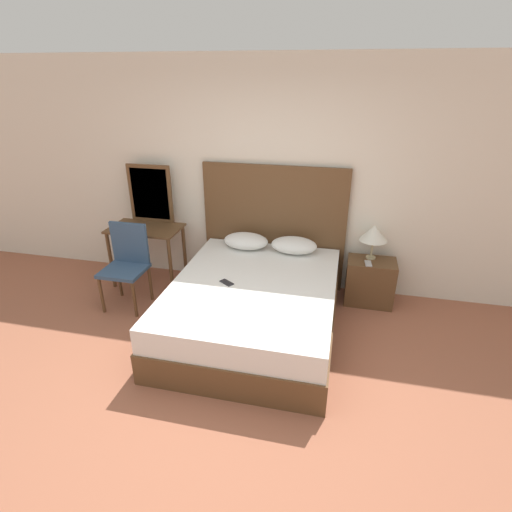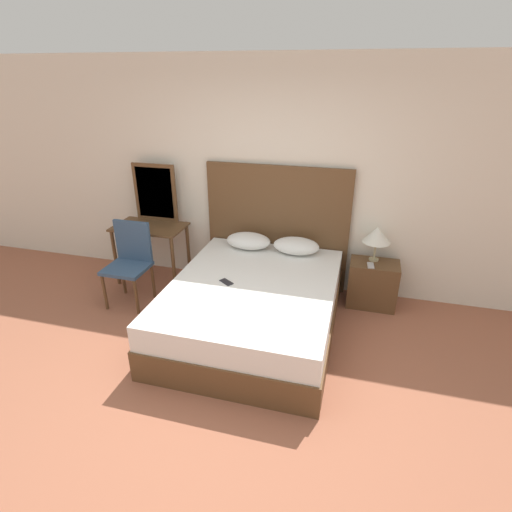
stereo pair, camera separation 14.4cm
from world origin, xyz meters
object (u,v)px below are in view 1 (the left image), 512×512
bed (254,307)px  nightstand (370,282)px  vanity_desk (146,238)px  phone_on_nightstand (368,263)px  chair (127,260)px  phone_on_bed (227,283)px  table_lamp (374,233)px

bed → nightstand: (1.19, 0.85, -0.01)m
bed → vanity_desk: bearing=154.6°
phone_on_nightstand → chair: chair is taller
bed → nightstand: size_ratio=3.83×
vanity_desk → phone_on_nightstand: bearing=0.5°
bed → chair: bearing=171.7°
phone_on_nightstand → vanity_desk: vanity_desk is taller
phone_on_bed → chair: (-1.28, 0.29, -0.02)m
nightstand → phone_on_nightstand: size_ratio=3.51×
nightstand → table_lamp: 0.58m
bed → phone_on_bed: phone_on_bed is taller
phone_on_bed → phone_on_nightstand: 1.63m
table_lamp → nightstand: bearing=-74.4°
phone_on_bed → table_lamp: table_lamp is taller
nightstand → phone_on_nightstand: phone_on_nightstand is taller
phone_on_bed → phone_on_nightstand: size_ratio=1.05×
table_lamp → chair: size_ratio=0.42×
vanity_desk → table_lamp: bearing=3.9°
phone_on_nightstand → vanity_desk: (-2.69, -0.03, 0.07)m
nightstand → chair: chair is taller
table_lamp → chair: (-2.71, -0.70, -0.30)m
nightstand → table_lamp: bearing=105.6°
bed → phone_on_bed: 0.40m
phone_on_nightstand → chair: size_ratio=0.16×
chair → nightstand: bearing=12.9°
phone_on_nightstand → phone_on_bed: bearing=-149.5°
bed → chair: (-1.54, 0.23, 0.27)m
nightstand → chair: (-2.73, -0.63, 0.28)m
table_lamp → phone_on_nightstand: table_lamp is taller
chair → bed: bearing=-8.3°
phone_on_bed → vanity_desk: 1.52m
phone_on_bed → vanity_desk: size_ratio=0.19×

